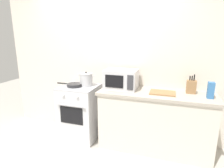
% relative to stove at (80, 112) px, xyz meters
% --- Properties ---
extents(ground_plane, '(10.00, 10.00, 0.00)m').
position_rel_stove_xyz_m(ground_plane, '(0.35, -0.60, -0.46)').
color(ground_plane, '#B2ADA3').
extents(back_wall, '(4.40, 0.10, 2.50)m').
position_rel_stove_xyz_m(back_wall, '(0.65, 0.37, 0.79)').
color(back_wall, silver).
rests_on(back_wall, ground_plane).
extents(lower_cabinet_right, '(1.64, 0.56, 0.88)m').
position_rel_stove_xyz_m(lower_cabinet_right, '(1.25, 0.02, -0.02)').
color(lower_cabinet_right, beige).
rests_on(lower_cabinet_right, ground_plane).
extents(countertop_right, '(1.70, 0.60, 0.04)m').
position_rel_stove_xyz_m(countertop_right, '(1.25, 0.02, 0.44)').
color(countertop_right, '#ADA393').
rests_on(countertop_right, lower_cabinet_right).
extents(stove, '(0.60, 0.64, 0.92)m').
position_rel_stove_xyz_m(stove, '(0.00, 0.00, 0.00)').
color(stove, silver).
rests_on(stove, ground_plane).
extents(stock_pot, '(0.30, 0.22, 0.24)m').
position_rel_stove_xyz_m(stock_pot, '(0.11, 0.06, 0.57)').
color(stock_pot, '#BCBBBF').
rests_on(stock_pot, stove).
extents(frying_pan, '(0.45, 0.25, 0.05)m').
position_rel_stove_xyz_m(frying_pan, '(-0.06, -0.04, 0.48)').
color(frying_pan, '#28282B').
rests_on(frying_pan, stove).
extents(microwave, '(0.50, 0.37, 0.30)m').
position_rel_stove_xyz_m(microwave, '(0.70, 0.08, 0.61)').
color(microwave, silver).
rests_on(microwave, countertop_right).
extents(cutting_board, '(0.36, 0.26, 0.02)m').
position_rel_stove_xyz_m(cutting_board, '(1.34, 0.00, 0.47)').
color(cutting_board, '#997047').
rests_on(cutting_board, countertop_right).
extents(knife_block, '(0.13, 0.10, 0.28)m').
position_rel_stove_xyz_m(knife_block, '(1.73, 0.14, 0.56)').
color(knife_block, '#997047').
rests_on(knife_block, countertop_right).
extents(pasta_box, '(0.08, 0.08, 0.22)m').
position_rel_stove_xyz_m(pasta_box, '(1.96, -0.03, 0.57)').
color(pasta_box, teal).
rests_on(pasta_box, countertop_right).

